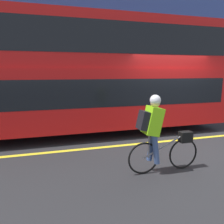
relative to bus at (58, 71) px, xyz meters
The scene contains 7 objects.
ground_plane 4.27m from the bus, 28.73° to the right, with size 80.00×80.00×0.00m, color #232326.
road_center_line 4.20m from the bus, 26.51° to the right, with size 50.00×0.14×0.01m, color yellow.
sidewalk_curb 5.87m from the bus, 53.42° to the left, with size 60.00×2.52×0.12m.
building_facade 7.04m from the bus, 60.62° to the left, with size 60.00×0.30×8.30m.
bus is the anchor object (origin of this frame).
cyclist_on_bike 3.96m from the bus, 62.90° to the right, with size 1.55×0.32×1.58m.
trash_bin 9.53m from the bus, 27.28° to the left, with size 0.45×0.45×0.89m.
Camera 1 is at (-3.58, -5.30, 2.01)m, focal length 35.00 mm.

